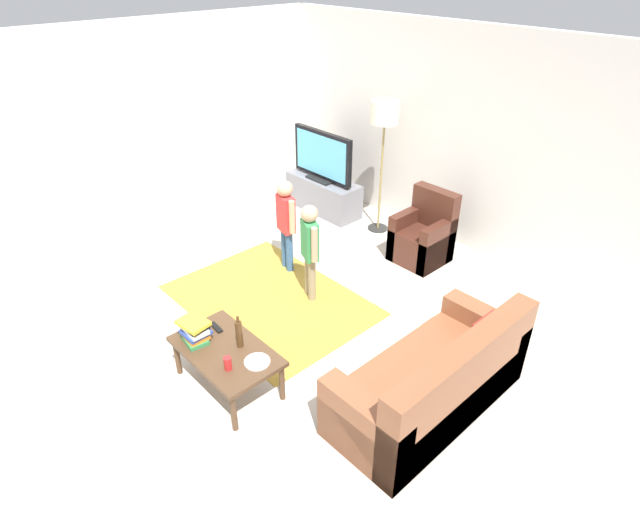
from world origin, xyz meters
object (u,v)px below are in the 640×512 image
object	(u,v)px
tv	(322,156)
armchair	(424,238)
coffee_table	(226,353)
tv_remote	(216,327)
floor_lamp	(385,120)
child_near_tv	(286,218)
child_center	(310,244)
couch	(437,385)
tv_stand	(323,195)
plate	(257,362)
soda_can	(228,363)
bottle	(239,334)
book_stack	(194,330)

from	to	relation	value
tv	armchair	bearing A→B (deg)	-0.56
coffee_table	tv_remote	size ratio (longest dim) A/B	5.88
floor_lamp	coffee_table	bearing A→B (deg)	-70.93
child_near_tv	child_center	xyz separation A→B (m)	(0.64, -0.20, -0.01)
couch	child_center	bearing A→B (deg)	169.91
tv_stand	plate	bearing A→B (deg)	-51.32
soda_can	tv_stand	bearing A→B (deg)	125.56
couch	coffee_table	size ratio (longest dim) A/B	1.80
child_center	couch	bearing A→B (deg)	-10.09
tv_stand	floor_lamp	xyz separation A→B (m)	(0.96, 0.15, 1.30)
armchair	child_center	distance (m)	1.68
child_center	bottle	world-z (taller)	child_center
coffee_table	book_stack	size ratio (longest dim) A/B	3.37
coffee_table	book_stack	world-z (taller)	book_stack
coffee_table	armchair	bearing A→B (deg)	93.82
couch	armchair	size ratio (longest dim) A/B	2.00
tv	plate	xyz separation A→B (m)	(2.41, -2.98, -0.42)
child_near_tv	tv_remote	distance (m)	1.82
tv_stand	couch	bearing A→B (deg)	-29.56
couch	soda_can	size ratio (longest dim) A/B	15.00
floor_lamp	child_center	size ratio (longest dim) A/B	1.58
child_center	plate	world-z (taller)	child_center
soda_can	plate	world-z (taller)	soda_can
tv	couch	size ratio (longest dim) A/B	0.61
couch	tv_remote	distance (m)	2.01
tv_stand	bottle	xyz separation A→B (m)	(2.14, -2.99, 0.31)
floor_lamp	book_stack	distance (m)	3.63
book_stack	bottle	xyz separation A→B (m)	(0.33, 0.24, 0.03)
child_center	coffee_table	world-z (taller)	child_center
book_stack	bottle	distance (m)	0.41
coffee_table	tv_stand	bearing A→B (deg)	123.89
tv	plate	bearing A→B (deg)	-51.12
armchair	book_stack	xyz separation A→B (m)	(-0.08, -3.19, 0.23)
armchair	child_center	world-z (taller)	child_center
armchair	child_center	bearing A→B (deg)	-101.92
tv	couch	distance (m)	4.07
armchair	floor_lamp	xyz separation A→B (m)	(-0.92, 0.19, 1.25)
armchair	book_stack	size ratio (longest dim) A/B	3.03
couch	soda_can	distance (m)	1.74
bottle	soda_can	world-z (taller)	bottle
tv	child_near_tv	distance (m)	1.69
tv_remote	soda_can	world-z (taller)	soda_can
plate	tv	bearing A→B (deg)	128.88
bottle	plate	size ratio (longest dim) A/B	1.45
floor_lamp	tv_remote	xyz separation A→B (m)	(0.83, -3.16, -1.11)
soda_can	child_center	bearing A→B (deg)	115.70
tv_stand	floor_lamp	size ratio (longest dim) A/B	0.67
floor_lamp	child_center	xyz separation A→B (m)	(0.58, -1.79, -0.86)
coffee_table	tv_remote	world-z (taller)	tv_remote
tv	coffee_table	world-z (taller)	tv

